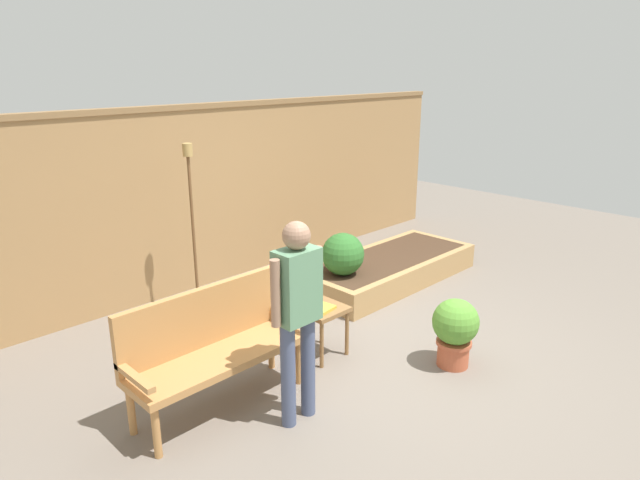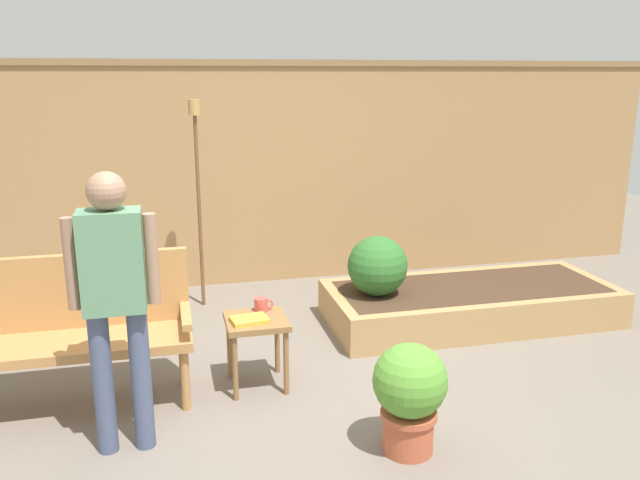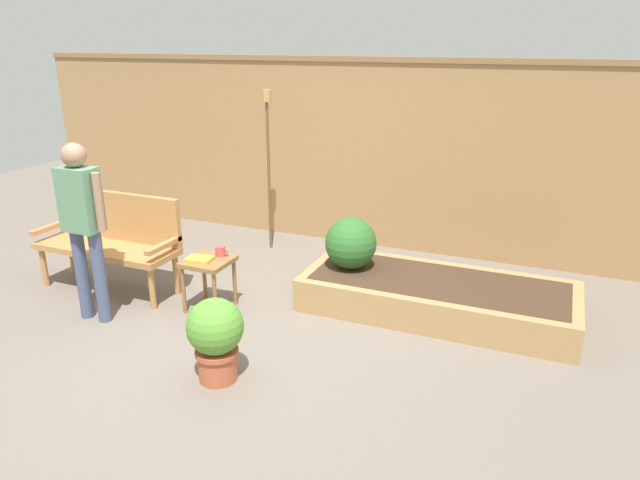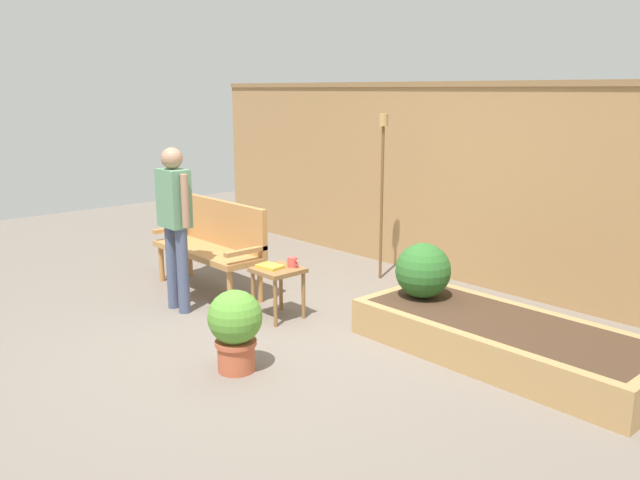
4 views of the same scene
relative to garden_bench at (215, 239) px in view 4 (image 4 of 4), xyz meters
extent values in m
plane|color=#70665B|center=(1.50, -0.40, -0.54)|extent=(14.00, 14.00, 0.00)
cube|color=#A37A4C|center=(1.50, 2.20, 0.51)|extent=(8.40, 0.10, 2.10)
cube|color=olive|center=(1.50, 2.20, 1.59)|extent=(8.40, 0.14, 0.06)
cylinder|color=#B77F47|center=(0.66, 0.08, -0.34)|extent=(0.06, 0.06, 0.40)
cylinder|color=#B77F47|center=(0.66, -0.28, -0.34)|extent=(0.06, 0.06, 0.40)
cylinder|color=#B77F47|center=(-0.66, 0.08, -0.34)|extent=(0.06, 0.06, 0.40)
cylinder|color=#B77F47|center=(-0.66, -0.28, -0.34)|extent=(0.06, 0.06, 0.40)
cube|color=#B77F47|center=(0.00, -0.10, -0.11)|extent=(1.44, 0.48, 0.06)
cube|color=#B77F47|center=(0.00, 0.11, 0.16)|extent=(1.44, 0.06, 0.48)
cube|color=#B77F47|center=(-0.69, -0.10, 0.02)|extent=(0.06, 0.48, 0.04)
cube|color=#B77F47|center=(0.69, -0.10, 0.02)|extent=(0.06, 0.48, 0.04)
cylinder|color=olive|center=(1.30, 0.10, -0.32)|extent=(0.04, 0.04, 0.44)
cylinder|color=olive|center=(1.30, -0.23, -0.32)|extent=(0.04, 0.04, 0.44)
cylinder|color=olive|center=(0.97, 0.10, -0.32)|extent=(0.04, 0.04, 0.44)
cylinder|color=olive|center=(0.97, -0.23, -0.32)|extent=(0.04, 0.04, 0.44)
cube|color=olive|center=(1.14, -0.07, -0.08)|extent=(0.40, 0.40, 0.04)
cylinder|color=#CC4C47|center=(1.19, 0.06, -0.02)|extent=(0.09, 0.09, 0.09)
torus|color=#CC4C47|center=(1.24, 0.06, -0.02)|extent=(0.06, 0.01, 0.06)
cube|color=gold|center=(1.09, -0.12, -0.05)|extent=(0.25, 0.20, 0.03)
cylinder|color=#B75638|center=(1.84, -1.03, -0.44)|extent=(0.28, 0.28, 0.21)
cylinder|color=#B75638|center=(1.84, -1.03, -0.32)|extent=(0.31, 0.31, 0.04)
sphere|color=#569333|center=(1.84, -1.03, -0.12)|extent=(0.41, 0.41, 0.41)
cube|color=#AD8451|center=(3.06, 0.22, -0.39)|extent=(2.40, 0.09, 0.30)
cube|color=#AD8451|center=(3.06, 1.13, -0.39)|extent=(2.40, 0.09, 0.30)
cube|color=#AD8451|center=(1.90, 0.68, -0.39)|extent=(0.09, 0.82, 0.30)
cube|color=#422D1E|center=(3.06, 0.68, -0.39)|extent=(2.22, 0.82, 0.30)
cylinder|color=brown|center=(2.23, 0.68, -0.21)|extent=(0.04, 0.04, 0.06)
sphere|color=#2D6628|center=(2.23, 0.68, 0.00)|extent=(0.48, 0.48, 0.48)
cylinder|color=brown|center=(0.89, 1.60, 0.30)|extent=(0.03, 0.03, 1.69)
cylinder|color=#AD894C|center=(0.89, 1.60, 1.21)|extent=(0.10, 0.10, 0.13)
cylinder|color=#475170|center=(0.42, -0.64, -0.13)|extent=(0.11, 0.11, 0.82)
cylinder|color=#475170|center=(0.22, -0.64, -0.13)|extent=(0.11, 0.11, 0.82)
cube|color=#5B8966|center=(0.32, -0.64, 0.55)|extent=(0.32, 0.20, 0.54)
cylinder|color=#9E755B|center=(0.52, -0.64, 0.55)|extent=(0.07, 0.07, 0.49)
cylinder|color=#9E755B|center=(0.12, -0.64, 0.55)|extent=(0.07, 0.07, 0.49)
sphere|color=#9E755B|center=(0.32, -0.64, 0.92)|extent=(0.20, 0.20, 0.20)
camera|label=1|loc=(-2.14, -3.33, 2.03)|focal=31.28mm
camera|label=2|loc=(0.61, -3.99, 1.49)|focal=36.09mm
camera|label=3|loc=(3.94, -4.07, 1.80)|focal=32.27mm
camera|label=4|loc=(5.65, -3.64, 1.53)|focal=36.53mm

